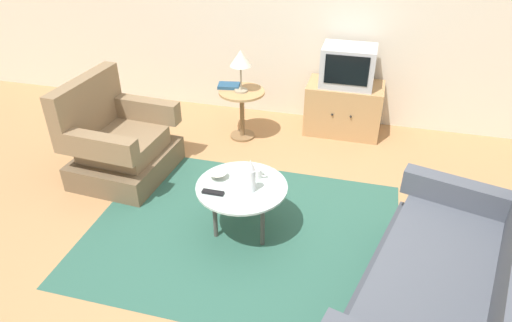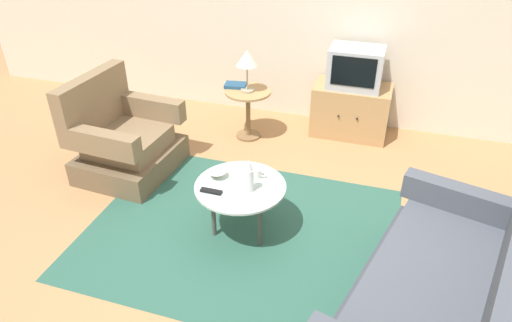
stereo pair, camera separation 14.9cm
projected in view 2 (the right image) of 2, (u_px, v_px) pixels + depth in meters
name	position (u px, v px, depth m)	size (l,w,h in m)	color
ground_plane	(249.00, 233.00, 3.81)	(16.00, 16.00, 0.00)	#AD7F51
back_wall	(315.00, 2.00, 5.00)	(9.00, 0.12, 2.70)	beige
area_rug	(241.00, 231.00, 3.83)	(2.52, 1.97, 0.00)	#2D5B4C
armchair	(123.00, 141.00, 4.47)	(0.86, 0.98, 0.96)	brown
couch	(438.00, 299.00, 2.84)	(1.33, 1.94, 0.91)	#3E424B
coffee_table	(240.00, 190.00, 3.61)	(0.72, 0.72, 0.47)	#B2C6C1
side_table	(248.00, 104.00, 5.01)	(0.50, 0.50, 0.56)	tan
tv_stand	(351.00, 110.00, 5.14)	(0.83, 0.52, 0.57)	tan
television	(356.00, 68.00, 4.87)	(0.57, 0.42, 0.43)	#B7B7BC
table_lamp	(247.00, 59.00, 4.72)	(0.23, 0.23, 0.45)	#9E937A
vase	(249.00, 176.00, 3.46)	(0.08, 0.08, 0.28)	white
mug	(257.00, 173.00, 3.66)	(0.12, 0.07, 0.08)	white
bowl	(217.00, 174.00, 3.66)	(0.15, 0.15, 0.06)	silver
tv_remote_dark	(211.00, 191.00, 3.50)	(0.17, 0.05, 0.02)	black
book	(236.00, 85.00, 5.00)	(0.25, 0.20, 0.04)	navy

